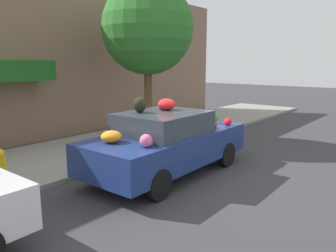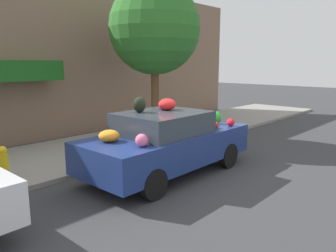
{
  "view_description": "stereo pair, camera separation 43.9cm",
  "coord_description": "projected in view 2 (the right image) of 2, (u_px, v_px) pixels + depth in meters",
  "views": [
    {
      "loc": [
        -5.3,
        -4.45,
        2.36
      ],
      "look_at": [
        0.0,
        -0.1,
        1.05
      ],
      "focal_mm": 35.0,
      "sensor_mm": 36.0,
      "label": 1
    },
    {
      "loc": [
        -5.01,
        -4.78,
        2.36
      ],
      "look_at": [
        0.0,
        -0.1,
        1.05
      ],
      "focal_mm": 35.0,
      "sensor_mm": 36.0,
      "label": 2
    }
  ],
  "objects": [
    {
      "name": "sidewalk_curb",
      "position": [
        94.0,
        149.0,
        9.05
      ],
      "size": [
        24.0,
        3.2,
        0.1
      ],
      "color": "gray",
      "rests_on": "ground"
    },
    {
      "name": "art_car",
      "position": [
        167.0,
        141.0,
        7.03
      ],
      "size": [
        3.99,
        1.75,
        1.69
      ],
      "rotation": [
        0.0,
        0.0,
        0.02
      ],
      "color": "navy",
      "rests_on": "ground"
    },
    {
      "name": "ground_plane",
      "position": [
        165.0,
        172.0,
        7.25
      ],
      "size": [
        60.0,
        60.0,
        0.0
      ],
      "primitive_type": "plane",
      "color": "#38383A"
    },
    {
      "name": "street_tree",
      "position": [
        155.0,
        29.0,
        9.75
      ],
      "size": [
        2.74,
        2.74,
        4.67
      ],
      "color": "brown",
      "rests_on": "sidewalk_curb"
    },
    {
      "name": "fire_hydrant",
      "position": [
        3.0,
        164.0,
        6.36
      ],
      "size": [
        0.2,
        0.2,
        0.7
      ],
      "color": "gold",
      "rests_on": "sidewalk_curb"
    },
    {
      "name": "building_facade",
      "position": [
        46.0,
        59.0,
        9.99
      ],
      "size": [
        18.0,
        1.2,
        5.02
      ],
      "color": "#846651",
      "rests_on": "ground"
    }
  ]
}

